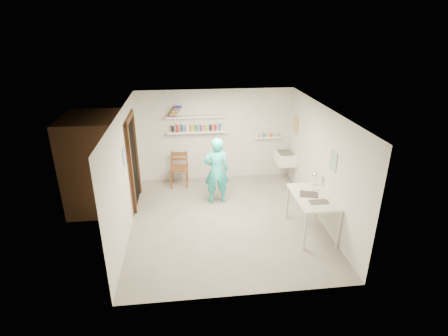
{
  "coord_description": "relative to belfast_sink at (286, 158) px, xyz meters",
  "views": [
    {
      "loc": [
        -0.8,
        -6.44,
        3.97
      ],
      "look_at": [
        0.0,
        0.4,
        1.05
      ],
      "focal_mm": 28.0,
      "sensor_mm": 36.0,
      "label": 1
    }
  ],
  "objects": [
    {
      "name": "desk_lamp",
      "position": [
        0.09,
        -1.85,
        0.34
      ],
      "size": [
        0.15,
        0.15,
        0.15
      ],
      "primitive_type": "sphere",
      "color": "white",
      "rests_on": "work_table"
    },
    {
      "name": "man",
      "position": [
        -1.87,
        -0.83,
        0.09
      ],
      "size": [
        0.6,
        0.41,
        1.58
      ],
      "primitive_type": "imported",
      "rotation": [
        0.0,
        0.0,
        3.19
      ],
      "color": "#29C7CD",
      "rests_on": "ground"
    },
    {
      "name": "door_jamb_far",
      "position": [
        -3.72,
        -0.15,
        0.3
      ],
      "size": [
        0.06,
        0.1,
        2.0
      ],
      "primitive_type": "cube",
      "color": "brown",
      "rests_on": "ground"
    },
    {
      "name": "door_lintel",
      "position": [
        -3.72,
        -0.65,
        1.35
      ],
      "size": [
        0.06,
        1.05,
        0.1
      ],
      "primitive_type": "cube",
      "color": "brown",
      "rests_on": "wall_left"
    },
    {
      "name": "shelf_lower",
      "position": [
        -2.25,
        0.43,
        0.65
      ],
      "size": [
        1.5,
        0.22,
        0.03
      ],
      "primitive_type": "cube",
      "color": "white",
      "rests_on": "wall_back"
    },
    {
      "name": "poster_left",
      "position": [
        -3.74,
        -1.65,
        0.85
      ],
      "size": [
        0.01,
        0.28,
        0.36
      ],
      "primitive_type": "cube",
      "color": "#334C7F",
      "rests_on": "wall_left"
    },
    {
      "name": "floor",
      "position": [
        -1.75,
        -1.7,
        -0.71
      ],
      "size": [
        4.0,
        4.5,
        0.02
      ],
      "primitive_type": "cube",
      "color": "slate",
      "rests_on": "ground"
    },
    {
      "name": "wall_clock",
      "position": [
        -1.86,
        -0.61,
        0.35
      ],
      "size": [
        0.29,
        0.05,
        0.28
      ],
      "primitive_type": "cylinder",
      "rotation": [
        1.57,
        0.0,
        0.05
      ],
      "color": "beige",
      "rests_on": "man"
    },
    {
      "name": "poster_right_a",
      "position": [
        0.24,
        0.1,
        0.85
      ],
      "size": [
        0.01,
        0.34,
        0.42
      ],
      "primitive_type": "cube",
      "color": "#995933",
      "rests_on": "wall_right"
    },
    {
      "name": "spray_cans",
      "position": [
        -2.25,
        0.43,
        0.75
      ],
      "size": [
        1.34,
        0.06,
        0.17
      ],
      "color": "black",
      "rests_on": "shelf_lower"
    },
    {
      "name": "wall_front",
      "position": [
        -1.75,
        -3.96,
        0.5
      ],
      "size": [
        4.0,
        0.02,
        2.4
      ],
      "primitive_type": "cube",
      "color": "silver",
      "rests_on": "ground"
    },
    {
      "name": "corridor_box",
      "position": [
        -4.45,
        -0.65,
        0.35
      ],
      "size": [
        1.4,
        1.5,
        2.1
      ],
      "primitive_type": "cube",
      "color": "brown",
      "rests_on": "ground"
    },
    {
      "name": "ledge_pots",
      "position": [
        -0.4,
        0.47,
        0.48
      ],
      "size": [
        0.48,
        0.07,
        0.09
      ],
      "color": "silver",
      "rests_on": "ledge_shelf"
    },
    {
      "name": "ceiling",
      "position": [
        -1.75,
        -1.7,
        1.71
      ],
      "size": [
        4.0,
        4.5,
        0.02
      ],
      "primitive_type": "cube",
      "color": "silver",
      "rests_on": "wall_back"
    },
    {
      "name": "wall_back",
      "position": [
        -1.75,
        0.56,
        0.5
      ],
      "size": [
        4.0,
        0.02,
        2.4
      ],
      "primitive_type": "cube",
      "color": "silver",
      "rests_on": "ground"
    },
    {
      "name": "poster_right_b",
      "position": [
        0.24,
        -2.25,
        0.8
      ],
      "size": [
        0.01,
        0.3,
        0.38
      ],
      "primitive_type": "cube",
      "color": "#3F724C",
      "rests_on": "wall_right"
    },
    {
      "name": "shelf_upper",
      "position": [
        -2.25,
        0.43,
        1.05
      ],
      "size": [
        1.5,
        0.22,
        0.03
      ],
      "primitive_type": "cube",
      "color": "white",
      "rests_on": "wall_back"
    },
    {
      "name": "work_table",
      "position": [
        -0.11,
        -2.34,
        -0.29
      ],
      "size": [
        0.73,
        1.22,
        0.82
      ],
      "primitive_type": "cube",
      "color": "silver",
      "rests_on": "ground"
    },
    {
      "name": "wall_right",
      "position": [
        0.26,
        -1.7,
        0.5
      ],
      "size": [
        0.02,
        4.5,
        2.4
      ],
      "primitive_type": "cube",
      "color": "silver",
      "rests_on": "ground"
    },
    {
      "name": "wooden_chair",
      "position": [
        -2.74,
        0.15,
        -0.22
      ],
      "size": [
        0.48,
        0.46,
        0.96
      ],
      "primitive_type": "cube",
      "rotation": [
        0.0,
        0.0,
        -0.07
      ],
      "color": "brown",
      "rests_on": "ground"
    },
    {
      "name": "ledge_shelf",
      "position": [
        -0.4,
        0.47,
        0.42
      ],
      "size": [
        0.7,
        0.14,
        0.03
      ],
      "primitive_type": "cube",
      "color": "white",
      "rests_on": "wall_back"
    },
    {
      "name": "papers",
      "position": [
        -0.11,
        -2.34,
        0.12
      ],
      "size": [
        0.3,
        0.22,
        0.02
      ],
      "color": "silver",
      "rests_on": "work_table"
    },
    {
      "name": "belfast_sink",
      "position": [
        0.0,
        0.0,
        0.0
      ],
      "size": [
        0.48,
        0.6,
        0.3
      ],
      "primitive_type": "cube",
      "color": "white",
      "rests_on": "wall_right"
    },
    {
      "name": "wall_left",
      "position": [
        -3.76,
        -1.7,
        0.5
      ],
      "size": [
        0.02,
        4.5,
        2.4
      ],
      "primitive_type": "cube",
      "color": "silver",
      "rests_on": "ground"
    },
    {
      "name": "doorway_recess",
      "position": [
        -3.74,
        -0.65,
        0.3
      ],
      "size": [
        0.02,
        0.9,
        2.0
      ],
      "primitive_type": "cube",
      "color": "black",
      "rests_on": "wall_left"
    },
    {
      "name": "door_jamb_near",
      "position": [
        -3.72,
        -1.15,
        0.3
      ],
      "size": [
        0.06,
        0.1,
        2.0
      ],
      "primitive_type": "cube",
      "color": "brown",
      "rests_on": "ground"
    },
    {
      "name": "book_stack",
      "position": [
        -2.77,
        0.43,
        1.19
      ],
      "size": [
        0.34,
        0.14,
        0.25
      ],
      "color": "red",
      "rests_on": "shelf_upper"
    }
  ]
}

